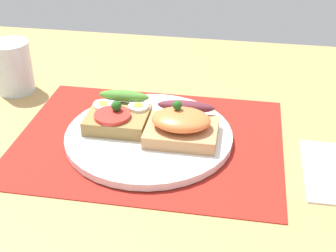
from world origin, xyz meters
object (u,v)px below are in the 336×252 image
at_px(sandwich_salmon, 182,124).
at_px(drinking_glass, 13,67).
at_px(sandwich_egg_tomato, 118,115).
at_px(plate, 149,136).

bearing_deg(sandwich_salmon, drinking_glass, 158.66).
xyz_separation_m(sandwich_salmon, drinking_glass, (-0.33, 0.13, 0.01)).
bearing_deg(drinking_glass, sandwich_egg_tomato, -25.79).
bearing_deg(sandwich_egg_tomato, drinking_glass, 154.21).
bearing_deg(sandwich_salmon, plate, 178.11).
bearing_deg(sandwich_egg_tomato, sandwich_salmon, -10.72).
distance_m(plate, drinking_glass, 0.31).
height_order(plate, drinking_glass, drinking_glass).
xyz_separation_m(plate, sandwich_egg_tomato, (-0.05, 0.02, 0.02)).
bearing_deg(plate, sandwich_egg_tomato, 161.05).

